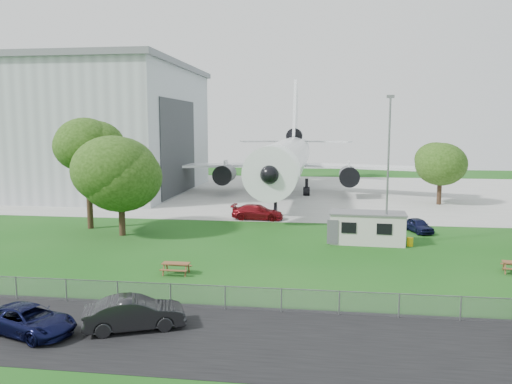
# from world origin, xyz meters

# --- Properties ---
(ground) EXTENTS (160.00, 160.00, 0.00)m
(ground) POSITION_xyz_m (0.00, 0.00, 0.00)
(ground) COLOR #285D20
(asphalt_strip) EXTENTS (120.00, 8.00, 0.02)m
(asphalt_strip) POSITION_xyz_m (0.00, -13.00, 0.01)
(asphalt_strip) COLOR black
(asphalt_strip) RESTS_ON ground
(concrete_apron) EXTENTS (120.00, 46.00, 0.03)m
(concrete_apron) POSITION_xyz_m (0.00, 38.00, 0.01)
(concrete_apron) COLOR #B7B7B2
(concrete_apron) RESTS_ON ground
(hangar) EXTENTS (43.00, 31.00, 18.55)m
(hangar) POSITION_xyz_m (-37.97, 36.00, 9.41)
(hangar) COLOR #B2B7BC
(hangar) RESTS_ON ground
(airliner) EXTENTS (46.36, 47.73, 17.69)m
(airliner) POSITION_xyz_m (-2.00, 35.86, 5.27)
(airliner) COLOR white
(airliner) RESTS_ON ground
(site_cabin) EXTENTS (6.82, 3.02, 2.62)m
(site_cabin) POSITION_xyz_m (6.78, 6.96, 1.31)
(site_cabin) COLOR beige
(site_cabin) RESTS_ON ground
(picnic_west) EXTENTS (1.82, 1.52, 0.76)m
(picnic_west) POSITION_xyz_m (-6.46, -3.65, 0.00)
(picnic_west) COLOR brown
(picnic_west) RESTS_ON ground
(fence) EXTENTS (58.00, 0.04, 1.30)m
(fence) POSITION_xyz_m (0.00, -9.50, 0.00)
(fence) COLOR gray
(fence) RESTS_ON ground
(lamp_mast) EXTENTS (0.16, 0.16, 12.00)m
(lamp_mast) POSITION_xyz_m (8.20, 6.20, 6.00)
(lamp_mast) COLOR slate
(lamp_mast) RESTS_ON ground
(tree_west_big) EXTENTS (7.14, 7.14, 11.35)m
(tree_west_big) POSITION_xyz_m (-18.86, 9.59, 7.76)
(tree_west_big) COLOR #382619
(tree_west_big) RESTS_ON ground
(tree_west_small) EXTENTS (7.60, 7.60, 9.25)m
(tree_west_small) POSITION_xyz_m (-14.65, 7.11, 5.44)
(tree_west_small) COLOR #382619
(tree_west_small) RESTS_ON ground
(tree_far_apron) EXTENTS (6.64, 6.64, 8.40)m
(tree_far_apron) POSITION_xyz_m (17.36, 29.06, 5.07)
(tree_far_apron) COLOR #382619
(tree_far_apron) RESTS_ON ground
(car_centre_sedan) EXTENTS (5.05, 3.36, 1.57)m
(car_centre_sedan) POSITION_xyz_m (-5.80, -12.65, 0.79)
(car_centre_sedan) COLOR black
(car_centre_sedan) RESTS_ON ground
(car_west_estate) EXTENTS (5.19, 3.58, 1.32)m
(car_west_estate) POSITION_xyz_m (-10.51, -13.83, 0.66)
(car_west_estate) COLOR black
(car_west_estate) RESTS_ON ground
(car_ne_hatch) EXTENTS (2.62, 4.01, 1.27)m
(car_ne_hatch) POSITION_xyz_m (11.80, 11.94, 0.63)
(car_ne_hatch) COLOR black
(car_ne_hatch) RESTS_ON ground
(car_apron_van) EXTENTS (5.47, 2.41, 1.56)m
(car_apron_van) POSITION_xyz_m (-3.65, 16.12, 0.78)
(car_apron_van) COLOR maroon
(car_apron_van) RESTS_ON ground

